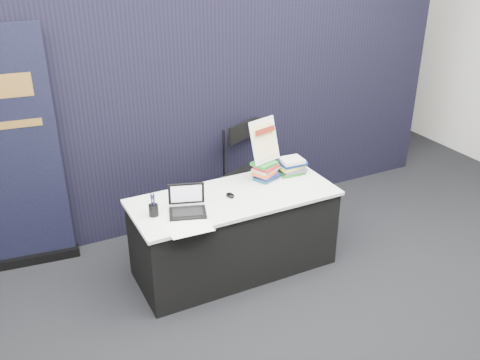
% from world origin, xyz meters
% --- Properties ---
extents(floor, '(8.00, 8.00, 0.00)m').
position_xyz_m(floor, '(0.00, 0.00, 0.00)').
color(floor, black).
rests_on(floor, ground).
extents(wall_back, '(8.00, 0.02, 3.50)m').
position_xyz_m(wall_back, '(0.00, 4.00, 1.75)').
color(wall_back, beige).
rests_on(wall_back, floor).
extents(drape_partition, '(6.00, 0.08, 2.40)m').
position_xyz_m(drape_partition, '(0.00, 1.60, 1.20)').
color(drape_partition, black).
rests_on(drape_partition, floor).
extents(display_table, '(1.80, 0.75, 0.75)m').
position_xyz_m(display_table, '(0.00, 0.55, 0.38)').
color(display_table, black).
rests_on(display_table, floor).
extents(laptop, '(0.35, 0.33, 0.23)m').
position_xyz_m(laptop, '(-0.48, 0.47, 0.81)').
color(laptop, black).
rests_on(laptop, display_table).
extents(mouse, '(0.07, 0.10, 0.03)m').
position_xyz_m(mouse, '(-0.04, 0.55, 0.77)').
color(mouse, black).
rests_on(mouse, display_table).
extents(brochure_left, '(0.37, 0.31, 0.00)m').
position_xyz_m(brochure_left, '(-0.60, 0.50, 0.75)').
color(brochure_left, silver).
rests_on(brochure_left, display_table).
extents(brochure_mid, '(0.36, 0.32, 0.00)m').
position_xyz_m(brochure_mid, '(-0.69, 0.29, 0.75)').
color(brochure_mid, silver).
rests_on(brochure_mid, display_table).
extents(brochure_right, '(0.35, 0.26, 0.00)m').
position_xyz_m(brochure_right, '(-0.55, 0.23, 0.75)').
color(brochure_right, white).
rests_on(brochure_right, display_table).
extents(pen_cup, '(0.10, 0.10, 0.10)m').
position_xyz_m(pen_cup, '(-0.73, 0.53, 0.80)').
color(pen_cup, black).
rests_on(pen_cup, display_table).
extents(book_stack_tall, '(0.25, 0.23, 0.17)m').
position_xyz_m(book_stack_tall, '(0.40, 0.72, 0.84)').
color(book_stack_tall, '#1A4E63').
rests_on(book_stack_tall, display_table).
extents(book_stack_short, '(0.23, 0.18, 0.16)m').
position_xyz_m(book_stack_short, '(0.68, 0.71, 0.83)').
color(book_stack_short, '#207A28').
rests_on(book_stack_short, display_table).
extents(info_sign, '(0.32, 0.19, 0.41)m').
position_xyz_m(info_sign, '(0.40, 0.75, 1.12)').
color(info_sign, black).
rests_on(info_sign, book_stack_tall).
extents(pullup_banner, '(0.93, 0.21, 2.19)m').
position_xyz_m(pullup_banner, '(-1.69, 1.50, 0.97)').
color(pullup_banner, black).
rests_on(pullup_banner, floor).
extents(stacking_chair, '(0.63, 0.65, 1.06)m').
position_xyz_m(stacking_chair, '(0.54, 1.23, 0.59)').
color(stacking_chair, black).
rests_on(stacking_chair, floor).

